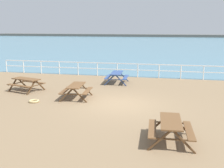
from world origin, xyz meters
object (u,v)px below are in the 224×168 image
Objects in this scene: picnic_table_mid_centre at (76,88)px; picnic_table_far_left at (117,75)px; picnic_table_far_right at (26,82)px; picnic_table_near_left at (171,126)px.

picnic_table_far_left is (1.38, 4.53, 0.00)m from picnic_table_mid_centre.
picnic_table_far_left is 6.08m from picnic_table_far_right.
picnic_table_near_left is at bearing -161.63° from picnic_table_far_left.
picnic_table_far_left is at bearing -22.71° from picnic_table_mid_centre.
picnic_table_far_left is (-3.76, 9.37, 0.00)m from picnic_table_near_left.
picnic_table_far_left and picnic_table_far_right have the same top height.
picnic_table_near_left is 7.06m from picnic_table_mid_centre.
picnic_table_far_left is at bearing 51.38° from picnic_table_far_right.
picnic_table_far_right is (-5.01, -3.46, 0.00)m from picnic_table_far_left.
picnic_table_far_right is (-8.77, 5.91, 0.00)m from picnic_table_near_left.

